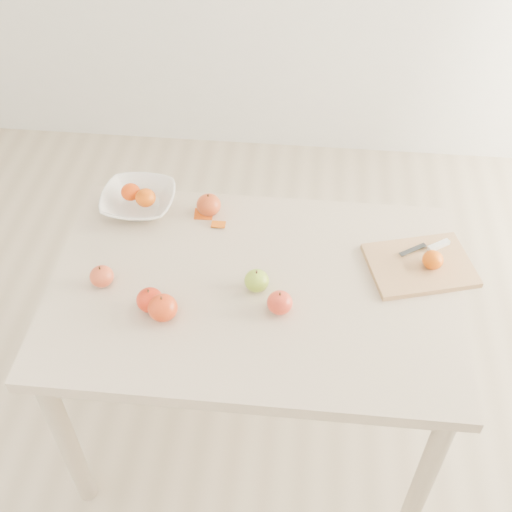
{
  "coord_description": "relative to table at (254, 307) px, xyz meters",
  "views": [
    {
      "loc": [
        0.13,
        -1.25,
        2.14
      ],
      "look_at": [
        0.0,
        0.05,
        0.82
      ],
      "focal_mm": 45.0,
      "sensor_mm": 36.0,
      "label": 1
    }
  ],
  "objects": [
    {
      "name": "paring_knife",
      "position": [
        0.53,
        0.19,
        0.12
      ],
      "size": [
        0.16,
        0.09,
        0.01
      ],
      "color": "white",
      "rests_on": "cutting_board"
    },
    {
      "name": "table",
      "position": [
        0.0,
        0.0,
        0.0
      ],
      "size": [
        1.2,
        0.8,
        0.75
      ],
      "color": "beige",
      "rests_on": "ground"
    },
    {
      "name": "apple_red_e",
      "position": [
        0.08,
        -0.09,
        0.13
      ],
      "size": [
        0.07,
        0.07,
        0.07
      ],
      "primitive_type": "ellipsoid",
      "color": "#A40E1C",
      "rests_on": "table"
    },
    {
      "name": "apple_green",
      "position": [
        0.01,
        -0.01,
        0.13
      ],
      "size": [
        0.07,
        0.07,
        0.06
      ],
      "primitive_type": "ellipsoid",
      "color": "#659414",
      "rests_on": "table"
    },
    {
      "name": "board_tangerine",
      "position": [
        0.52,
        0.11,
        0.14
      ],
      "size": [
        0.06,
        0.06,
        0.05
      ],
      "primitive_type": "ellipsoid",
      "color": "#D54707",
      "rests_on": "cutting_board"
    },
    {
      "name": "apple_red_b",
      "position": [
        -0.28,
        -0.11,
        0.13
      ],
      "size": [
        0.08,
        0.08,
        0.07
      ],
      "primitive_type": "ellipsoid",
      "color": "#A3040D",
      "rests_on": "table"
    },
    {
      "name": "orange_peel_b",
      "position": [
        -0.14,
        0.24,
        0.1
      ],
      "size": [
        0.05,
        0.04,
        0.01
      ],
      "primitive_type": "cube",
      "rotation": [
        -0.14,
        0.0,
        0.01
      ],
      "color": "#CF5C0E",
      "rests_on": "table"
    },
    {
      "name": "fruit_bowl",
      "position": [
        -0.41,
        0.3,
        0.13
      ],
      "size": [
        0.24,
        0.24,
        0.06
      ],
      "primitive_type": "imported",
      "color": "white",
      "rests_on": "table"
    },
    {
      "name": "bowl_tangerine_far",
      "position": [
        -0.38,
        0.29,
        0.16
      ],
      "size": [
        0.07,
        0.07,
        0.06
      ],
      "primitive_type": "ellipsoid",
      "color": "#D45907",
      "rests_on": "fruit_bowl"
    },
    {
      "name": "apple_red_c",
      "position": [
        -0.24,
        -0.14,
        0.14
      ],
      "size": [
        0.08,
        0.08,
        0.07
      ],
      "primitive_type": "ellipsoid",
      "color": "#9F1A10",
      "rests_on": "table"
    },
    {
      "name": "apple_red_d",
      "position": [
        -0.44,
        -0.04,
        0.13
      ],
      "size": [
        0.07,
        0.07,
        0.06
      ],
      "primitive_type": "ellipsoid",
      "color": "#A6221F",
      "rests_on": "table"
    },
    {
      "name": "apple_red_a",
      "position": [
        -0.18,
        0.3,
        0.13
      ],
      "size": [
        0.08,
        0.08,
        0.07
      ],
      "primitive_type": "ellipsoid",
      "color": "maroon",
      "rests_on": "table"
    },
    {
      "name": "ground",
      "position": [
        0.0,
        0.0,
        -0.65
      ],
      "size": [
        3.5,
        3.5,
        0.0
      ],
      "primitive_type": "plane",
      "color": "#C6B293",
      "rests_on": "ground"
    },
    {
      "name": "orange_peel_a",
      "position": [
        -0.19,
        0.29,
        0.1
      ],
      "size": [
        0.06,
        0.05,
        0.01
      ],
      "primitive_type": "cube",
      "rotation": [
        0.21,
        0.0,
        0.04
      ],
      "color": "#E0550F",
      "rests_on": "table"
    },
    {
      "name": "cutting_board",
      "position": [
        0.49,
        0.12,
        0.11
      ],
      "size": [
        0.35,
        0.3,
        0.02
      ],
      "primitive_type": "cube",
      "rotation": [
        0.0,
        0.0,
        0.28
      ],
      "color": "tan",
      "rests_on": "table"
    },
    {
      "name": "bowl_tangerine_near",
      "position": [
        -0.43,
        0.31,
        0.16
      ],
      "size": [
        0.06,
        0.06,
        0.06
      ],
      "primitive_type": "ellipsoid",
      "color": "#D03E07",
      "rests_on": "fruit_bowl"
    }
  ]
}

